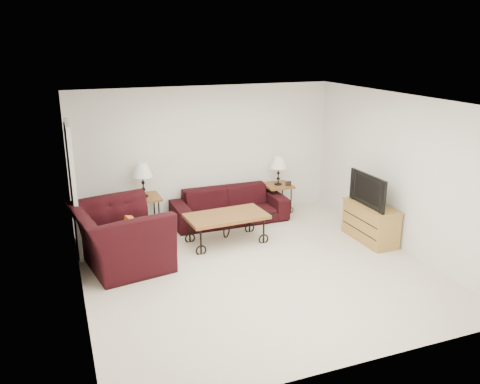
{
  "coord_description": "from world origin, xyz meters",
  "views": [
    {
      "loc": [
        -2.64,
        -6.21,
        3.31
      ],
      "look_at": [
        0.0,
        0.7,
        1.0
      ],
      "focal_mm": 36.82,
      "sensor_mm": 36.0,
      "label": 1
    }
  ],
  "objects_px": {
    "side_table_left": "(145,213)",
    "backpack": "(265,212)",
    "sofa": "(229,206)",
    "side_table_right": "(278,198)",
    "lamp_left": "(143,180)",
    "lamp_right": "(278,171)",
    "armchair": "(120,236)",
    "tv_stand": "(370,223)",
    "coffee_table": "(227,229)",
    "television": "(372,190)"
  },
  "relations": [
    {
      "from": "backpack",
      "to": "tv_stand",
      "type": "bearing_deg",
      "value": -59.45
    },
    {
      "from": "armchair",
      "to": "television",
      "type": "xyz_separation_m",
      "value": [
        4.08,
        -0.53,
        0.44
      ]
    },
    {
      "from": "lamp_right",
      "to": "backpack",
      "type": "xyz_separation_m",
      "value": [
        -0.49,
        -0.48,
        -0.64
      ]
    },
    {
      "from": "lamp_left",
      "to": "coffee_table",
      "type": "xyz_separation_m",
      "value": [
        1.17,
        -1.12,
        -0.68
      ]
    },
    {
      "from": "side_table_right",
      "to": "television",
      "type": "height_order",
      "value": "television"
    },
    {
      "from": "lamp_left",
      "to": "tv_stand",
      "type": "height_order",
      "value": "lamp_left"
    },
    {
      "from": "armchair",
      "to": "tv_stand",
      "type": "distance_m",
      "value": 4.14
    },
    {
      "from": "coffee_table",
      "to": "armchair",
      "type": "distance_m",
      "value": 1.81
    },
    {
      "from": "side_table_right",
      "to": "tv_stand",
      "type": "xyz_separation_m",
      "value": [
        0.85,
        -1.89,
        0.04
      ]
    },
    {
      "from": "sofa",
      "to": "side_table_right",
      "type": "distance_m",
      "value": 1.1
    },
    {
      "from": "side_table_right",
      "to": "lamp_left",
      "type": "bearing_deg",
      "value": 180.0
    },
    {
      "from": "side_table_right",
      "to": "television",
      "type": "relative_size",
      "value": 0.59
    },
    {
      "from": "coffee_table",
      "to": "television",
      "type": "relative_size",
      "value": 1.41
    },
    {
      "from": "coffee_table",
      "to": "tv_stand",
      "type": "distance_m",
      "value": 2.45
    },
    {
      "from": "coffee_table",
      "to": "tv_stand",
      "type": "xyz_separation_m",
      "value": [
        2.33,
        -0.77,
        0.07
      ]
    },
    {
      "from": "side_table_right",
      "to": "side_table_left",
      "type": "bearing_deg",
      "value": 180.0
    },
    {
      "from": "lamp_left",
      "to": "armchair",
      "type": "relative_size",
      "value": 0.43
    },
    {
      "from": "side_table_right",
      "to": "lamp_right",
      "type": "height_order",
      "value": "lamp_right"
    },
    {
      "from": "coffee_table",
      "to": "sofa",
      "type": "bearing_deg",
      "value": 67.48
    },
    {
      "from": "tv_stand",
      "to": "lamp_right",
      "type": "bearing_deg",
      "value": 114.3
    },
    {
      "from": "lamp_right",
      "to": "television",
      "type": "height_order",
      "value": "television"
    },
    {
      "from": "lamp_right",
      "to": "sofa",
      "type": "bearing_deg",
      "value": -170.57
    },
    {
      "from": "coffee_table",
      "to": "backpack",
      "type": "height_order",
      "value": "coffee_table"
    },
    {
      "from": "backpack",
      "to": "side_table_left",
      "type": "bearing_deg",
      "value": 154.46
    },
    {
      "from": "sofa",
      "to": "coffee_table",
      "type": "height_order",
      "value": "sofa"
    },
    {
      "from": "side_table_right",
      "to": "coffee_table",
      "type": "distance_m",
      "value": 1.85
    },
    {
      "from": "armchair",
      "to": "side_table_left",
      "type": "bearing_deg",
      "value": -34.11
    },
    {
      "from": "side_table_right",
      "to": "armchair",
      "type": "relative_size",
      "value": 0.39
    },
    {
      "from": "armchair",
      "to": "backpack",
      "type": "xyz_separation_m",
      "value": [
        2.76,
        0.88,
        -0.27
      ]
    },
    {
      "from": "side_table_right",
      "to": "backpack",
      "type": "height_order",
      "value": "side_table_right"
    },
    {
      "from": "lamp_left",
      "to": "tv_stand",
      "type": "relative_size",
      "value": 0.58
    },
    {
      "from": "armchair",
      "to": "backpack",
      "type": "bearing_deg",
      "value": -82.35
    },
    {
      "from": "coffee_table",
      "to": "tv_stand",
      "type": "bearing_deg",
      "value": -18.42
    },
    {
      "from": "side_table_left",
      "to": "backpack",
      "type": "relative_size",
      "value": 1.52
    },
    {
      "from": "side_table_left",
      "to": "side_table_right",
      "type": "bearing_deg",
      "value": 0.0
    },
    {
      "from": "sofa",
      "to": "side_table_left",
      "type": "distance_m",
      "value": 1.57
    },
    {
      "from": "sofa",
      "to": "backpack",
      "type": "bearing_deg",
      "value": -26.66
    },
    {
      "from": "backpack",
      "to": "television",
      "type": "bearing_deg",
      "value": -59.88
    },
    {
      "from": "backpack",
      "to": "lamp_left",
      "type": "bearing_deg",
      "value": 154.46
    },
    {
      "from": "coffee_table",
      "to": "armchair",
      "type": "xyz_separation_m",
      "value": [
        -1.78,
        -0.25,
        0.22
      ]
    },
    {
      "from": "side_table_left",
      "to": "side_table_right",
      "type": "relative_size",
      "value": 1.1
    },
    {
      "from": "lamp_left",
      "to": "lamp_right",
      "type": "distance_m",
      "value": 2.64
    },
    {
      "from": "tv_stand",
      "to": "television",
      "type": "height_order",
      "value": "television"
    },
    {
      "from": "sofa",
      "to": "backpack",
      "type": "xyz_separation_m",
      "value": [
        0.6,
        -0.3,
        -0.11
      ]
    },
    {
      "from": "side_table_left",
      "to": "tv_stand",
      "type": "height_order",
      "value": "tv_stand"
    },
    {
      "from": "sofa",
      "to": "coffee_table",
      "type": "distance_m",
      "value": 1.01
    },
    {
      "from": "side_table_right",
      "to": "armchair",
      "type": "height_order",
      "value": "armchair"
    },
    {
      "from": "sofa",
      "to": "lamp_right",
      "type": "height_order",
      "value": "lamp_right"
    },
    {
      "from": "armchair",
      "to": "sofa",
      "type": "bearing_deg",
      "value": -71.44
    },
    {
      "from": "sofa",
      "to": "lamp_right",
      "type": "distance_m",
      "value": 1.22
    }
  ]
}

